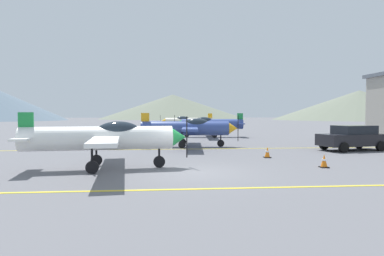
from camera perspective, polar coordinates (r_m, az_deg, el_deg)
ground_plane at (r=13.58m, az=0.54°, el=-7.60°), size 400.00×400.00×0.00m
apron_line_near at (r=10.63m, az=2.17°, el=-10.41°), size 80.00×0.16×0.01m
apron_line_far at (r=22.31m, az=-1.70°, el=-3.64°), size 80.00×0.16×0.01m
airplane_near at (r=14.62m, az=-14.68°, el=-1.55°), size 7.10×8.15×2.44m
airplane_mid at (r=23.80m, az=-0.57°, el=0.04°), size 7.09×8.15×2.44m
airplane_far at (r=33.80m, az=3.01°, el=0.75°), size 7.08×8.14×2.44m
airplane_back at (r=44.44m, az=-0.89°, el=1.16°), size 7.05×8.12×2.44m
car_sedan at (r=23.89m, az=25.84°, el=-1.46°), size 4.57×2.68×1.62m
traffic_cone_front at (r=15.82m, az=21.73°, el=-5.29°), size 0.36×0.36×0.59m
traffic_cone_side at (r=18.44m, az=12.81°, el=-4.10°), size 0.36×0.36×0.59m
hill_centerleft at (r=155.51m, az=-3.33°, el=3.66°), size 67.80×67.80×11.37m
hill_centerright at (r=148.20m, az=26.77°, el=3.53°), size 67.71×67.71×11.72m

